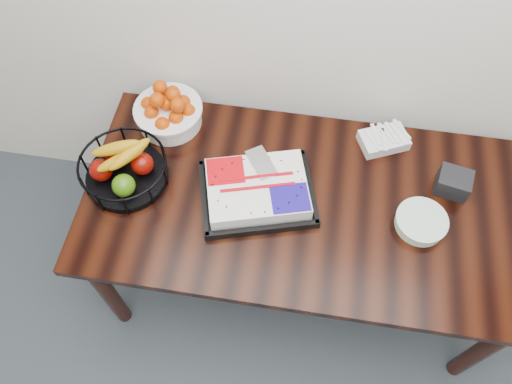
# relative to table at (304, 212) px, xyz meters

# --- Properties ---
(table) EXTENTS (1.80, 0.90, 0.75)m
(table) POSITION_rel_table_xyz_m (0.00, 0.00, 0.00)
(table) COLOR black
(table) RESTS_ON ground
(cake_tray) EXTENTS (0.53, 0.46, 0.09)m
(cake_tray) POSITION_rel_table_xyz_m (-0.20, -0.00, 0.13)
(cake_tray) COLOR black
(cake_tray) RESTS_ON table
(tangerine_bowl) EXTENTS (0.30, 0.30, 0.19)m
(tangerine_bowl) POSITION_rel_table_xyz_m (-0.64, 0.32, 0.17)
(tangerine_bowl) COLOR white
(tangerine_bowl) RESTS_ON table
(fruit_basket) EXTENTS (0.36, 0.36, 0.19)m
(fruit_basket) POSITION_rel_table_xyz_m (-0.74, -0.01, 0.16)
(fruit_basket) COLOR black
(fruit_basket) RESTS_ON table
(plate_stack) EXTENTS (0.20, 0.20, 0.05)m
(plate_stack) POSITION_rel_table_xyz_m (0.45, -0.04, 0.11)
(plate_stack) COLOR white
(plate_stack) RESTS_ON table
(fork_bag) EXTENTS (0.23, 0.20, 0.06)m
(fork_bag) POSITION_rel_table_xyz_m (0.30, 0.34, 0.11)
(fork_bag) COLOR silver
(fork_bag) RESTS_ON table
(napkin_box) EXTENTS (0.15, 0.13, 0.09)m
(napkin_box) POSITION_rel_table_xyz_m (0.58, 0.15, 0.13)
(napkin_box) COLOR black
(napkin_box) RESTS_ON table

